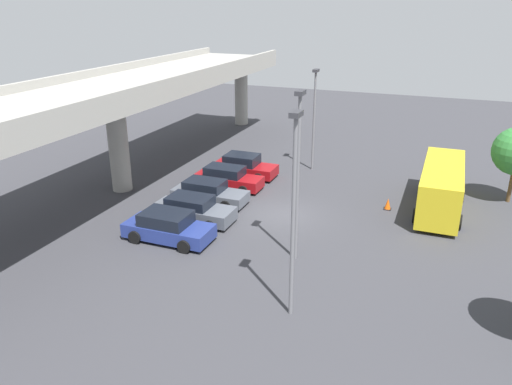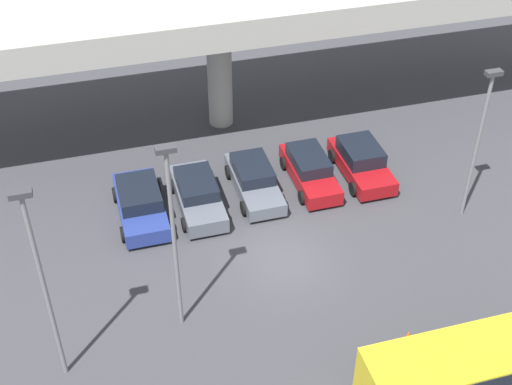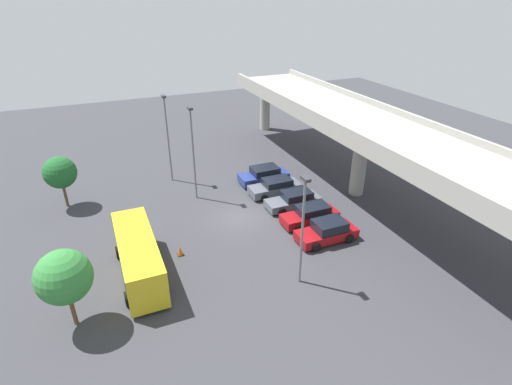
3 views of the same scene
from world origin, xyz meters
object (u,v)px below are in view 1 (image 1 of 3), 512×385
Objects in this scene: parked_car_0 at (168,227)px; parked_car_3 at (227,178)px; parked_car_1 at (193,209)px; lamp_post_by_overpass at (298,166)px; parked_car_4 at (244,166)px; traffic_cone at (388,204)px; lamp_post_near_aisle at (294,203)px; shuttle_bus at (442,184)px; lamp_post_mid_lot at (314,112)px; parked_car_2 at (209,192)px.

parked_car_0 reaches higher than parked_car_3.
parked_car_1 is 0.57× the size of lamp_post_by_overpass.
parked_car_0 is 1.02× the size of parked_car_3.
parked_car_4 is 10.88m from traffic_cone.
lamp_post_near_aisle is at bearing -55.48° from parked_car_3.
parked_car_0 is at bearing 126.14° from shuttle_bus.
parked_car_3 is (8.34, 0.36, -0.04)m from parked_car_0.
parked_car_0 is 11.01m from parked_car_4.
parked_car_3 is 0.56× the size of lamp_post_by_overpass.
lamp_post_near_aisle is 13.56m from traffic_cone.
lamp_post_by_overpass is at bearing -47.02° from parked_car_3.
parked_car_3 is 13.70m from shuttle_bus.
parked_car_2 is at bearing 154.23° from lamp_post_mid_lot.
lamp_post_mid_lot reaches higher than parked_car_4.
shuttle_bus is (1.33, -13.60, 0.94)m from parked_car_3.
lamp_post_by_overpass is (4.54, 1.22, -0.03)m from lamp_post_near_aisle.
shuttle_bus is 0.99× the size of lamp_post_by_overpass.
parked_car_1 is at bearing 117.92° from shuttle_bus.
lamp_post_mid_lot reaches higher than parked_car_0.
parked_car_3 is at bearing 89.86° from parked_car_2.
lamp_post_by_overpass reaches higher than parked_car_1.
lamp_post_near_aisle is (-6.68, -8.10, 4.17)m from parked_car_1.
shuttle_bus reaches higher than parked_car_2.
parked_car_1 is (2.67, -0.04, -0.04)m from parked_car_0.
lamp_post_mid_lot reaches higher than shuttle_bus.
lamp_post_near_aisle reaches higher than shuttle_bus.
parked_car_3 is at bearing 94.04° from parked_car_1.
lamp_post_near_aisle reaches higher than parked_car_4.
parked_car_3 is at bearing 91.22° from traffic_cone.
parked_car_3 is 0.56× the size of lamp_post_near_aisle.
parked_car_2 is 11.13m from traffic_cone.
lamp_post_by_overpass is (-9.14, 6.33, 3.20)m from shuttle_bus.
lamp_post_mid_lot is (8.86, -4.28, 3.71)m from parked_car_2.
traffic_cone is (8.04, -3.42, -4.52)m from lamp_post_by_overpass.
parked_car_1 is 2.88m from parked_car_2.
shuttle_bus reaches higher than parked_car_3.
parked_car_3 is 8.27m from lamp_post_mid_lot.
parked_car_1 is 0.57× the size of lamp_post_near_aisle.
parked_car_3 is at bearing 92.49° from parked_car_0.
parked_car_0 is at bearing 129.68° from traffic_cone.
parked_car_4 is at bearing 92.09° from parked_car_1.
parked_car_3 reaches higher than traffic_cone.
parked_car_1 is 1.00× the size of parked_car_2.
parked_car_4 is 0.55× the size of lamp_post_near_aisle.
lamp_post_mid_lot is (18.39, 4.22, -0.49)m from lamp_post_near_aisle.
parked_car_3 is at bearing 42.98° from lamp_post_by_overpass.
parked_car_1 is at bearing -81.87° from parked_car_2.
parked_car_2 is at bearing 93.83° from parked_car_0.
traffic_cone is at bearing -23.02° from lamp_post_by_overpass.
lamp_post_near_aisle is 11.98× the size of traffic_cone.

